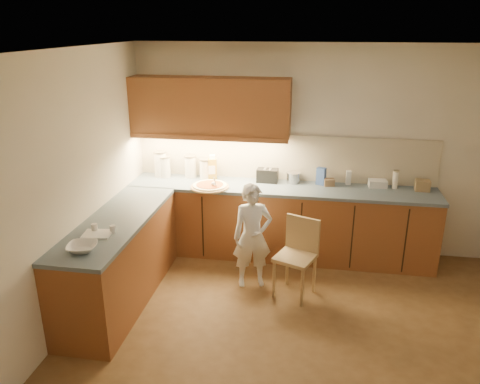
{
  "coord_description": "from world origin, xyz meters",
  "views": [
    {
      "loc": [
        0.03,
        -3.72,
        2.8
      ],
      "look_at": [
        -0.8,
        1.2,
        1.0
      ],
      "focal_mm": 35.0,
      "sensor_mm": 36.0,
      "label": 1
    }
  ],
  "objects_px": {
    "child": "(252,236)",
    "oil_jug": "(212,168)",
    "wooden_chair": "(298,251)",
    "toaster": "(267,175)",
    "pizza_on_board": "(210,186)"
  },
  "relations": [
    {
      "from": "child",
      "to": "oil_jug",
      "type": "xyz_separation_m",
      "value": [
        -0.65,
        0.92,
        0.47
      ]
    },
    {
      "from": "oil_jug",
      "to": "toaster",
      "type": "distance_m",
      "value": 0.71
    },
    {
      "from": "child",
      "to": "wooden_chair",
      "type": "bearing_deg",
      "value": -27.07
    },
    {
      "from": "pizza_on_board",
      "to": "child",
      "type": "relative_size",
      "value": 0.39
    },
    {
      "from": "pizza_on_board",
      "to": "wooden_chair",
      "type": "height_order",
      "value": "pizza_on_board"
    },
    {
      "from": "wooden_chair",
      "to": "oil_jug",
      "type": "xyz_separation_m",
      "value": [
        -1.16,
        1.01,
        0.57
      ]
    },
    {
      "from": "wooden_chair",
      "to": "toaster",
      "type": "height_order",
      "value": "toaster"
    },
    {
      "from": "child",
      "to": "oil_jug",
      "type": "distance_m",
      "value": 1.22
    },
    {
      "from": "wooden_chair",
      "to": "toaster",
      "type": "relative_size",
      "value": 3.2
    },
    {
      "from": "wooden_chair",
      "to": "toaster",
      "type": "distance_m",
      "value": 1.23
    },
    {
      "from": "pizza_on_board",
      "to": "wooden_chair",
      "type": "xyz_separation_m",
      "value": [
        1.12,
        -0.68,
        -0.44
      ]
    },
    {
      "from": "oil_jug",
      "to": "toaster",
      "type": "xyz_separation_m",
      "value": [
        0.7,
        0.01,
        -0.06
      ]
    },
    {
      "from": "wooden_chair",
      "to": "pizza_on_board",
      "type": "bearing_deg",
      "value": 169.97
    },
    {
      "from": "pizza_on_board",
      "to": "toaster",
      "type": "distance_m",
      "value": 0.75
    },
    {
      "from": "oil_jug",
      "to": "pizza_on_board",
      "type": "bearing_deg",
      "value": -83.19
    }
  ]
}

